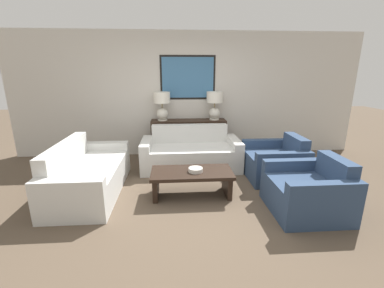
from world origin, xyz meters
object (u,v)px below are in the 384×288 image
at_px(console_table, 189,138).
at_px(couch_by_back_wall, 191,154).
at_px(decorative_bowl, 196,170).
at_px(armchair_near_back_wall, 275,163).
at_px(table_lamp_right, 215,103).
at_px(coffee_table, 192,177).
at_px(table_lamp_left, 162,103).
at_px(couch_by_side, 88,175).
at_px(armchair_near_camera, 308,192).

xyz_separation_m(console_table, couch_by_back_wall, (0.00, -0.68, -0.13)).
bearing_deg(decorative_bowl, armchair_near_back_wall, 22.24).
bearing_deg(table_lamp_right, coffee_table, -108.32).
bearing_deg(armchair_near_back_wall, decorative_bowl, -157.76).
bearing_deg(console_table, table_lamp_left, 180.00).
height_order(coffee_table, decorative_bowl, decorative_bowl).
distance_m(couch_by_back_wall, armchair_near_back_wall, 1.58).
relative_size(couch_by_side, decorative_bowl, 8.87).
bearing_deg(table_lamp_left, armchair_near_camera, -50.62).
xyz_separation_m(couch_by_back_wall, armchair_near_camera, (1.45, -1.77, -0.00)).
height_order(table_lamp_left, armchair_near_back_wall, table_lamp_left).
bearing_deg(armchair_near_back_wall, couch_by_side, -173.83).
height_order(table_lamp_left, decorative_bowl, table_lamp_left).
distance_m(console_table, armchair_near_back_wall, 1.96).
relative_size(table_lamp_left, couch_by_back_wall, 0.32).
height_order(couch_by_back_wall, armchair_near_back_wall, couch_by_back_wall).
bearing_deg(decorative_bowl, couch_by_side, 171.01).
height_order(console_table, armchair_near_camera, console_table).
xyz_separation_m(couch_by_side, coffee_table, (1.60, -0.24, 0.01)).
xyz_separation_m(table_lamp_left, table_lamp_right, (1.12, 0.00, 0.00)).
relative_size(console_table, decorative_bowl, 7.59).
distance_m(couch_by_side, decorative_bowl, 1.68).
height_order(table_lamp_right, coffee_table, table_lamp_right).
xyz_separation_m(console_table, armchair_near_back_wall, (1.45, -1.31, -0.13)).
bearing_deg(couch_by_side, couch_by_back_wall, 30.04).
distance_m(console_table, table_lamp_right, 0.95).
bearing_deg(couch_by_back_wall, table_lamp_right, 50.70).
height_order(console_table, couch_by_side, console_table).
height_order(couch_by_side, armchair_near_back_wall, couch_by_side).
relative_size(console_table, couch_by_back_wall, 0.86).
bearing_deg(table_lamp_right, table_lamp_left, 180.00).
distance_m(table_lamp_right, armchair_near_back_wall, 1.82).
distance_m(table_lamp_right, coffee_table, 2.17).
xyz_separation_m(console_table, table_lamp_left, (-0.56, 0.00, 0.77)).
bearing_deg(couch_by_back_wall, coffee_table, -93.07).
bearing_deg(armchair_near_camera, decorative_bowl, 159.51).
relative_size(table_lamp_right, coffee_table, 0.49).
bearing_deg(decorative_bowl, table_lamp_right, 73.41).
height_order(table_lamp_right, armchair_near_back_wall, table_lamp_right).
relative_size(table_lamp_left, armchair_near_camera, 0.63).
bearing_deg(armchair_near_back_wall, couch_by_back_wall, 156.77).
height_order(armchair_near_back_wall, armchair_near_camera, same).
distance_m(coffee_table, decorative_bowl, 0.14).
bearing_deg(coffee_table, couch_by_back_wall, 86.93).
xyz_separation_m(console_table, armchair_near_camera, (1.45, -2.45, -0.13)).
bearing_deg(armchair_near_camera, armchair_near_back_wall, 90.00).
relative_size(table_lamp_left, coffee_table, 0.49).
bearing_deg(table_lamp_left, coffee_table, -75.27).
xyz_separation_m(table_lamp_left, coffee_table, (0.49, -1.88, -0.89)).
bearing_deg(table_lamp_left, couch_by_back_wall, -50.70).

